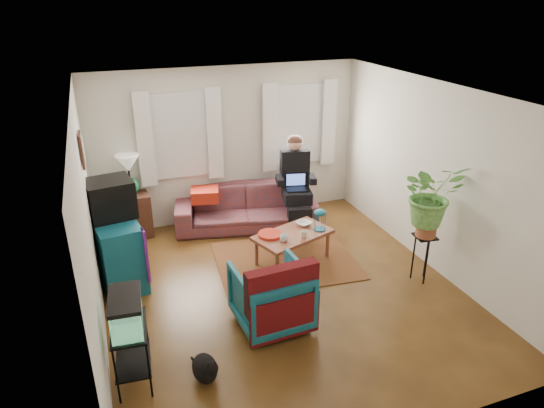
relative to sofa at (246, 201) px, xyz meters
name	(u,v)px	position (x,y,z in m)	size (l,w,h in m)	color
floor	(282,291)	(-0.14, -2.05, -0.45)	(4.50, 5.00, 0.01)	#4F2B14
ceiling	(284,95)	(-0.14, -2.05, 2.15)	(4.50, 5.00, 0.01)	white
wall_back	(228,145)	(-0.14, 0.45, 0.85)	(4.50, 0.01, 2.60)	silver
wall_front	(400,321)	(-0.14, -4.55, 0.85)	(4.50, 0.01, 2.60)	silver
wall_left	(89,230)	(-2.39, -2.05, 0.85)	(0.01, 5.00, 2.60)	silver
wall_right	(436,179)	(2.11, -2.05, 0.85)	(0.01, 5.00, 2.60)	silver
window_left	(180,136)	(-0.94, 0.43, 1.10)	(1.08, 0.04, 1.38)	white
window_right	(298,124)	(1.11, 0.43, 1.10)	(1.08, 0.04, 1.38)	white
curtains_left	(181,137)	(-0.94, 0.35, 1.10)	(1.36, 0.06, 1.50)	white
curtains_right	(300,126)	(1.11, 0.35, 1.10)	(1.36, 0.06, 1.50)	white
picture_frame	(82,150)	(-2.36, -1.20, 1.50)	(0.04, 0.32, 0.40)	#3D2616
area_rug	(285,260)	(0.19, -1.33, -0.45)	(2.00, 1.60, 0.01)	brown
sofa	(246,201)	(0.00, 0.00, 0.00)	(2.32, 0.91, 0.91)	brown
seated_person	(295,185)	(0.82, -0.19, 0.24)	(0.58, 0.71, 1.38)	black
side_table	(134,215)	(-1.79, 0.30, -0.10)	(0.49, 0.49, 0.72)	#3F2117
table_lamp	(129,176)	(-1.79, 0.30, 0.57)	(0.37, 0.37, 0.66)	white
dresser	(117,251)	(-2.13, -1.05, 0.02)	(0.52, 1.04, 0.94)	#105662
crt_tv	(110,198)	(-2.13, -0.94, 0.74)	(0.57, 0.52, 0.50)	black
aquarium_stand	(133,354)	(-2.14, -3.04, -0.12)	(0.34, 0.60, 0.68)	black
aquarium	(126,312)	(-2.14, -3.04, 0.40)	(0.30, 0.55, 0.36)	#7FD899
black_cat	(205,366)	(-1.47, -3.26, -0.29)	(0.25, 0.39, 0.33)	black
armchair	(271,293)	(-0.52, -2.63, -0.04)	(0.82, 0.76, 0.84)	#137173
serape_throw	(283,295)	(-0.50, -2.95, 0.14)	(0.84, 0.19, 0.69)	#9E0A0A
coffee_table	(293,247)	(0.28, -1.38, -0.22)	(1.11, 0.61, 0.46)	olive
cup_a	(284,238)	(0.07, -1.56, 0.06)	(0.13, 0.13, 0.10)	white
cup_b	(304,234)	(0.39, -1.53, 0.05)	(0.10, 0.10, 0.10)	beige
bowl	(304,223)	(0.53, -1.18, 0.03)	(0.22, 0.22, 0.05)	white
snack_tray	(270,234)	(-0.06, -1.33, 0.03)	(0.34, 0.34, 0.04)	#B21414
birdcage	(320,219)	(0.69, -1.40, 0.17)	(0.18, 0.18, 0.32)	#115B6B
plant_stand	(422,258)	(1.74, -2.44, -0.11)	(0.29, 0.29, 0.68)	black
potted_plant	(430,204)	(1.74, -2.44, 0.69)	(0.77, 0.67, 0.86)	#599947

